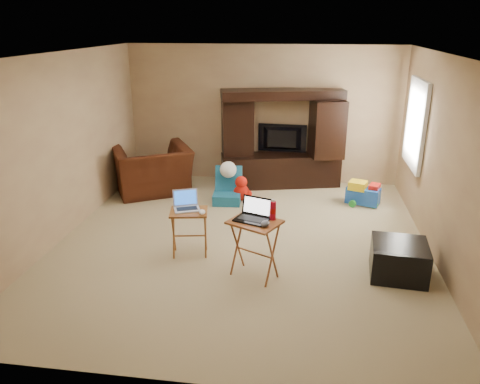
% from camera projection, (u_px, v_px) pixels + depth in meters
% --- Properties ---
extents(floor, '(5.50, 5.50, 0.00)m').
position_uv_depth(floor, '(242.00, 241.00, 6.50)').
color(floor, beige).
rests_on(floor, ground).
extents(ceiling, '(5.50, 5.50, 0.00)m').
position_uv_depth(ceiling, '(242.00, 54.00, 5.64)').
color(ceiling, silver).
rests_on(ceiling, ground).
extents(wall_back, '(5.00, 0.00, 5.00)m').
position_uv_depth(wall_back, '(263.00, 115.00, 8.62)').
color(wall_back, tan).
rests_on(wall_back, ground).
extents(wall_front, '(5.00, 0.00, 5.00)m').
position_uv_depth(wall_front, '(192.00, 251.00, 3.51)').
color(wall_front, tan).
rests_on(wall_front, ground).
extents(wall_left, '(0.00, 5.50, 5.50)m').
position_uv_depth(wall_left, '(62.00, 147.00, 6.40)').
color(wall_left, tan).
rests_on(wall_left, ground).
extents(wall_right, '(0.00, 5.50, 5.50)m').
position_uv_depth(wall_right, '(444.00, 162.00, 5.73)').
color(wall_right, tan).
rests_on(wall_right, ground).
extents(window_pane, '(0.00, 1.20, 1.20)m').
position_uv_depth(window_pane, '(417.00, 124.00, 7.12)').
color(window_pane, white).
rests_on(window_pane, ground).
extents(window_frame, '(0.06, 1.14, 1.34)m').
position_uv_depth(window_frame, '(416.00, 124.00, 7.13)').
color(window_frame, white).
rests_on(window_frame, ground).
extents(entertainment_center, '(2.22, 1.05, 1.76)m').
position_uv_depth(entertainment_center, '(281.00, 139.00, 8.42)').
color(entertainment_center, black).
rests_on(entertainment_center, floor).
extents(television, '(0.90, 0.17, 0.51)m').
position_uv_depth(television, '(282.00, 139.00, 8.57)').
color(television, black).
rests_on(television, entertainment_center).
extents(recliner, '(1.65, 1.59, 0.82)m').
position_uv_depth(recliner, '(153.00, 170.00, 8.22)').
color(recliner, '#4A1F0F').
rests_on(recliner, floor).
extents(child_rocker, '(0.49, 0.55, 0.60)m').
position_uv_depth(child_rocker, '(227.00, 186.00, 7.77)').
color(child_rocker, '#165A7E').
rests_on(child_rocker, floor).
extents(plush_toy, '(0.39, 0.32, 0.43)m').
position_uv_depth(plush_toy, '(241.00, 188.00, 7.91)').
color(plush_toy, red).
rests_on(plush_toy, floor).
extents(push_toy, '(0.64, 0.55, 0.41)m').
position_uv_depth(push_toy, '(363.00, 193.00, 7.74)').
color(push_toy, blue).
rests_on(push_toy, floor).
extents(ottoman, '(0.69, 0.69, 0.41)m').
position_uv_depth(ottoman, '(399.00, 260.00, 5.56)').
color(ottoman, black).
rests_on(ottoman, floor).
extents(tray_table_left, '(0.53, 0.45, 0.61)m').
position_uv_depth(tray_table_left, '(190.00, 233.00, 6.03)').
color(tray_table_left, '#9F6226').
rests_on(tray_table_left, floor).
extents(tray_table_right, '(0.69, 0.64, 0.72)m').
position_uv_depth(tray_table_right, '(254.00, 249.00, 5.49)').
color(tray_table_right, '#9C5025').
rests_on(tray_table_right, floor).
extents(laptop_left, '(0.40, 0.37, 0.24)m').
position_uv_depth(laptop_left, '(187.00, 201.00, 5.92)').
color(laptop_left, silver).
rests_on(laptop_left, tray_table_left).
extents(laptop_right, '(0.45, 0.41, 0.24)m').
position_uv_depth(laptop_right, '(252.00, 211.00, 5.35)').
color(laptop_right, black).
rests_on(laptop_right, tray_table_right).
extents(mouse_left, '(0.10, 0.14, 0.05)m').
position_uv_depth(mouse_left, '(202.00, 212.00, 5.83)').
color(mouse_left, white).
rests_on(mouse_left, tray_table_left).
extents(mouse_right, '(0.12, 0.16, 0.06)m').
position_uv_depth(mouse_right, '(265.00, 224.00, 5.22)').
color(mouse_right, '#414147').
rests_on(mouse_right, tray_table_right).
extents(water_bottle, '(0.07, 0.07, 0.22)m').
position_uv_depth(water_bottle, '(273.00, 211.00, 5.37)').
color(water_bottle, red).
rests_on(water_bottle, tray_table_right).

